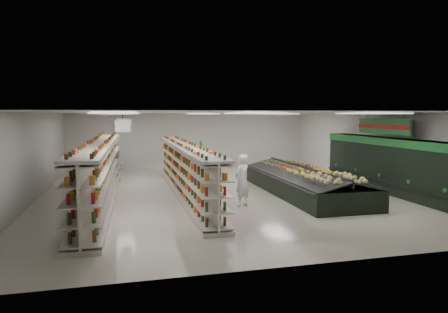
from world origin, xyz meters
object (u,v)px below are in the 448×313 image
object	(u,v)px
gondola_left	(101,173)
soda_endcap	(194,159)
produce_island	(303,181)
shopper_background	(117,166)
shopper_main	(242,180)
gondola_center	(185,172)

from	to	relation	value
gondola_left	soda_endcap	xyz separation A→B (m)	(4.35, 5.44, -0.19)
produce_island	shopper_background	distance (m)	8.62
gondola_left	produce_island	distance (m)	7.75
soda_endcap	shopper_main	size ratio (longest dim) A/B	0.90
gondola_left	soda_endcap	world-z (taller)	gondola_left
gondola_left	produce_island	bearing A→B (deg)	-4.01
produce_island	soda_endcap	distance (m)	7.02
gondola_center	soda_endcap	xyz separation A→B (m)	(1.23, 5.28, -0.11)
shopper_main	shopper_background	world-z (taller)	shopper_main
shopper_background	shopper_main	bearing A→B (deg)	-112.66
soda_endcap	shopper_main	xyz separation A→B (m)	(0.36, -7.72, 0.11)
soda_endcap	produce_island	bearing A→B (deg)	-61.48
gondola_left	soda_endcap	size ratio (longest dim) A/B	7.60
gondola_left	shopper_background	size ratio (longest dim) A/B	8.19
gondola_center	produce_island	world-z (taller)	gondola_center
shopper_main	produce_island	bearing A→B (deg)	172.73
gondola_left	gondola_center	size ratio (longest dim) A/B	1.09
shopper_background	produce_island	bearing A→B (deg)	-89.76
gondola_center	shopper_background	xyz separation A→B (m)	(-2.61, 3.85, -0.15)
gondola_center	produce_island	bearing A→B (deg)	-11.23
produce_island	gondola_center	bearing A→B (deg)	169.08
gondola_center	shopper_main	world-z (taller)	gondola_center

